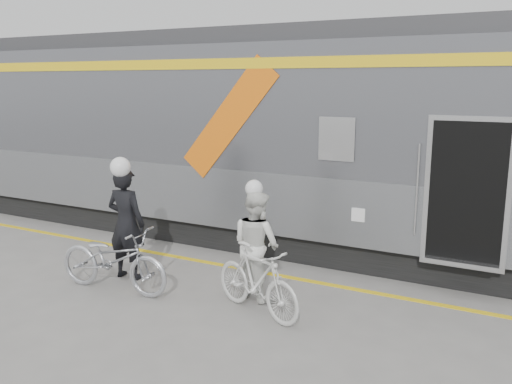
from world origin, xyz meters
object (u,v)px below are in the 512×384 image
Objects in this scene: bicycle_right at (257,280)px; bicycle_left at (113,259)px; woman at (256,244)px; man at (126,223)px.

bicycle_left is at bearing 117.97° from bicycle_right.
woman is at bearing 49.81° from bicycle_right.
man is at bearing 15.84° from bicycle_left.
woman reaches higher than bicycle_left.
woman is 0.70m from bicycle_right.
man reaches higher than bicycle_left.
bicycle_left is 1.18× the size of bicycle_right.
man reaches higher than woman.
bicycle_left reaches higher than bicycle_right.
man is at bearing 28.27° from woman.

